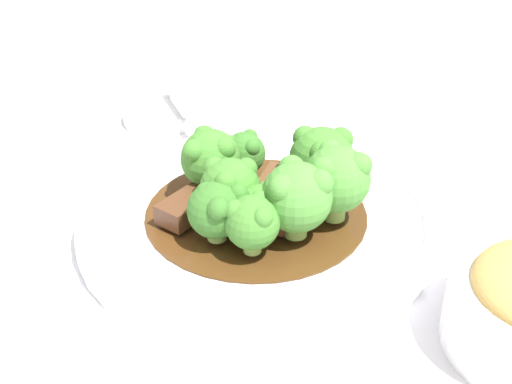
{
  "coord_description": "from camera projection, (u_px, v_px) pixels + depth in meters",
  "views": [
    {
      "loc": [
        -0.26,
        0.37,
        0.31
      ],
      "look_at": [
        0.0,
        0.0,
        0.03
      ],
      "focal_mm": 50.0,
      "sensor_mm": 36.0,
      "label": 1
    }
  ],
  "objects": [
    {
      "name": "broccoli_floret_6",
      "position": [
        221.0,
        211.0,
        0.49
      ],
      "size": [
        0.04,
        0.04,
        0.04
      ],
      "color": "#8EB756",
      "rests_on": "main_plate"
    },
    {
      "name": "sauce_dish",
      "position": [
        160.0,
        114.0,
        0.7
      ],
      "size": [
        0.07,
        0.07,
        0.01
      ],
      "color": "white",
      "rests_on": "ground_plane"
    },
    {
      "name": "serving_spoon",
      "position": [
        220.0,
        153.0,
        0.6
      ],
      "size": [
        0.2,
        0.14,
        0.01
      ],
      "color": "#B7B7BC",
      "rests_on": "main_plate"
    },
    {
      "name": "beef_strip_0",
      "position": [
        187.0,
        207.0,
        0.52
      ],
      "size": [
        0.03,
        0.05,
        0.02
      ],
      "color": "#56331E",
      "rests_on": "main_plate"
    },
    {
      "name": "broccoli_floret_8",
      "position": [
        337.0,
        178.0,
        0.51
      ],
      "size": [
        0.05,
        0.05,
        0.06
      ],
      "color": "#7FA84C",
      "rests_on": "main_plate"
    },
    {
      "name": "broccoli_floret_3",
      "position": [
        230.0,
        187.0,
        0.51
      ],
      "size": [
        0.04,
        0.04,
        0.05
      ],
      "color": "#7FA84C",
      "rests_on": "main_plate"
    },
    {
      "name": "broccoli_floret_2",
      "position": [
        209.0,
        158.0,
        0.54
      ],
      "size": [
        0.05,
        0.05,
        0.05
      ],
      "color": "#8EB756",
      "rests_on": "main_plate"
    },
    {
      "name": "main_plate",
      "position": [
        256.0,
        219.0,
        0.54
      ],
      "size": [
        0.27,
        0.27,
        0.02
      ],
      "color": "white",
      "rests_on": "ground_plane"
    },
    {
      "name": "beef_strip_1",
      "position": [
        280.0,
        209.0,
        0.53
      ],
      "size": [
        0.05,
        0.06,
        0.01
      ],
      "color": "#56331E",
      "rests_on": "main_plate"
    },
    {
      "name": "beef_strip_2",
      "position": [
        280.0,
        184.0,
        0.56
      ],
      "size": [
        0.04,
        0.05,
        0.01
      ],
      "color": "brown",
      "rests_on": "main_plate"
    },
    {
      "name": "broccoli_floret_0",
      "position": [
        322.0,
        158.0,
        0.54
      ],
      "size": [
        0.05,
        0.05,
        0.06
      ],
      "color": "#7FA84C",
      "rests_on": "main_plate"
    },
    {
      "name": "broccoli_floret_5",
      "position": [
        297.0,
        196.0,
        0.49
      ],
      "size": [
        0.05,
        0.05,
        0.06
      ],
      "color": "#7FA84C",
      "rests_on": "main_plate"
    },
    {
      "name": "broccoli_floret_1",
      "position": [
        260.0,
        207.0,
        0.5
      ],
      "size": [
        0.03,
        0.03,
        0.04
      ],
      "color": "#7FA84C",
      "rests_on": "main_plate"
    },
    {
      "name": "broccoli_floret_7",
      "position": [
        244.0,
        152.0,
        0.57
      ],
      "size": [
        0.03,
        0.03,
        0.04
      ],
      "color": "#8EB756",
      "rests_on": "main_plate"
    },
    {
      "name": "ground_plane",
      "position": [
        256.0,
        230.0,
        0.55
      ],
      "size": [
        4.0,
        4.0,
        0.0
      ],
      "primitive_type": "plane",
      "color": "silver"
    },
    {
      "name": "broccoli_floret_4",
      "position": [
        252.0,
        221.0,
        0.48
      ],
      "size": [
        0.04,
        0.04,
        0.04
      ],
      "color": "#8EB756",
      "rests_on": "main_plate"
    }
  ]
}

